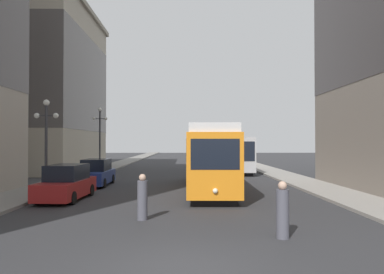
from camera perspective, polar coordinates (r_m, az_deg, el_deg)
The scene contains 12 objects.
ground_plane at distance 9.40m, azimuth -1.97°, elevation -19.25°, with size 200.00×200.00×0.00m, color #303033.
sidewalk_left at distance 49.81m, azimuth -11.38°, elevation -4.16°, with size 2.92×120.00×0.15m, color gray.
sidewalk_right at distance 49.76m, azimuth 8.98°, elevation -4.17°, with size 2.92×120.00×0.15m, color gray.
streetcar at distance 23.96m, azimuth 2.65°, elevation -2.92°, with size 2.99×14.21×3.89m.
transit_bus at distance 38.53m, azimuth 6.34°, elevation -2.36°, with size 2.80×12.04×3.45m.
parked_car_left_near at distance 26.93m, azimuth -14.31°, elevation -5.34°, with size 1.90×4.70×1.82m.
parked_car_left_mid at distance 20.69m, azimuth -18.47°, elevation -6.69°, with size 2.04×4.86×1.82m.
pedestrian_crossing_near at distance 14.72m, azimuth -7.53°, elevation -9.22°, with size 0.39×0.39×1.76m.
pedestrian_crossing_far at distance 12.18m, azimuth 13.56°, elevation -10.95°, with size 0.40×0.40×1.77m.
lamp_post_left_near at distance 23.35m, azimuth -21.22°, elevation 0.90°, with size 1.41×0.36×5.32m.
lamp_post_left_far at distance 36.51m, azimuth -13.78°, elevation 0.98°, with size 1.41×0.36×6.11m.
building_left_corner at distance 44.84m, azimuth -24.79°, elevation 6.87°, with size 15.71×17.80×17.40m.
Camera 1 is at (0.14, -8.92, 2.97)m, focal length 35.20 mm.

